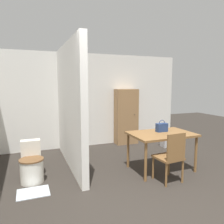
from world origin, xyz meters
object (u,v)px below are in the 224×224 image
object	(u,v)px
space_heater	(166,137)
wooden_cabinet	(126,117)
wooden_chair	(171,156)
toilet	(32,165)
handbag	(162,127)
dining_table	(161,137)

from	to	relation	value
space_heater	wooden_cabinet	bearing A→B (deg)	141.16
wooden_chair	toilet	xyz separation A→B (m)	(-2.23, 0.94, -0.20)
toilet	wooden_cabinet	bearing A→B (deg)	32.04
handbag	wooden_chair	bearing A→B (deg)	-110.85
wooden_chair	space_heater	size ratio (longest dim) A/B	1.75
dining_table	wooden_chair	distance (m)	0.60
toilet	wooden_cabinet	xyz separation A→B (m)	(2.58, 1.62, 0.49)
space_heater	handbag	bearing A→B (deg)	-129.42
wooden_cabinet	dining_table	bearing A→B (deg)	-95.14
wooden_chair	toilet	world-z (taller)	wooden_chair
toilet	wooden_chair	bearing A→B (deg)	-22.92
wooden_cabinet	handbag	bearing A→B (deg)	-93.19
wooden_cabinet	space_heater	xyz separation A→B (m)	(0.88, -0.71, -0.52)
dining_table	wooden_chair	size ratio (longest dim) A/B	1.37
handbag	space_heater	bearing A→B (deg)	50.58
space_heater	toilet	bearing A→B (deg)	-165.28
dining_table	handbag	xyz separation A→B (m)	(0.07, 0.11, 0.16)
toilet	wooden_cabinet	world-z (taller)	wooden_cabinet
wooden_chair	handbag	size ratio (longest dim) A/B	3.72
toilet	space_heater	world-z (taller)	toilet
wooden_chair	dining_table	bearing A→B (deg)	67.64
handbag	wooden_cabinet	size ratio (longest dim) A/B	0.15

